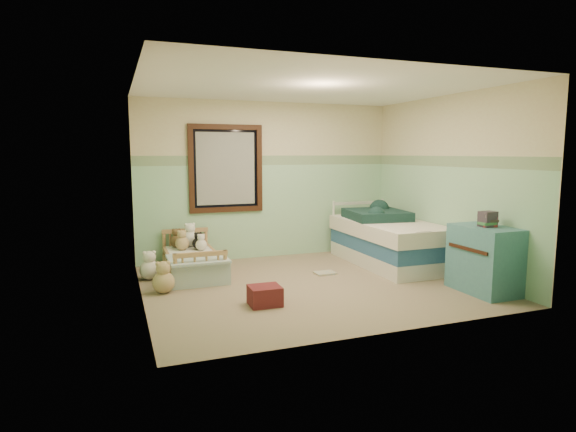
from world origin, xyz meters
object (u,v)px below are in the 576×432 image
object	(u,v)px
dresser	(484,259)
floor_book	(325,273)
plush_floor_cream	(150,270)
plush_floor_tan	(164,282)
twin_bed_frame	(389,257)
toddler_bed_frame	(193,268)
red_pillow	(265,296)

from	to	relation	value
dresser	floor_book	size ratio (longest dim) A/B	2.87
plush_floor_cream	plush_floor_tan	size ratio (longest dim) A/B	0.99
plush_floor_tan	dresser	world-z (taller)	dresser
plush_floor_tan	twin_bed_frame	xyz separation A→B (m)	(3.39, 0.36, -0.02)
plush_floor_tan	twin_bed_frame	size ratio (longest dim) A/B	0.13
toddler_bed_frame	plush_floor_tan	distance (m)	0.92
plush_floor_cream	plush_floor_tan	world-z (taller)	plush_floor_tan
twin_bed_frame	red_pillow	world-z (taller)	twin_bed_frame
dresser	floor_book	distance (m)	2.10
plush_floor_cream	plush_floor_tan	distance (m)	0.71
twin_bed_frame	floor_book	distance (m)	1.19
twin_bed_frame	red_pillow	xyz separation A→B (m)	(-2.38, -1.23, -0.00)
toddler_bed_frame	floor_book	bearing A→B (deg)	-19.89
toddler_bed_frame	red_pillow	xyz separation A→B (m)	(0.54, -1.66, 0.02)
red_pillow	floor_book	size ratio (longest dim) A/B	1.23
plush_floor_tan	red_pillow	xyz separation A→B (m)	(1.01, -0.87, -0.02)
floor_book	plush_floor_cream	bearing A→B (deg)	165.75
plush_floor_tan	red_pillow	world-z (taller)	plush_floor_tan
plush_floor_tan	dresser	size ratio (longest dim) A/B	0.33
toddler_bed_frame	twin_bed_frame	bearing A→B (deg)	-8.36
toddler_bed_frame	red_pillow	size ratio (longest dim) A/B	3.98
red_pillow	twin_bed_frame	bearing A→B (deg)	27.32
floor_book	toddler_bed_frame	bearing A→B (deg)	159.13
toddler_bed_frame	plush_floor_cream	size ratio (longest dim) A/B	5.23
toddler_bed_frame	dresser	world-z (taller)	dresser
plush_floor_tan	toddler_bed_frame	bearing A→B (deg)	58.73
plush_floor_tan	red_pillow	distance (m)	1.34
twin_bed_frame	floor_book	xyz separation A→B (m)	(-1.17, -0.20, -0.10)
twin_bed_frame	plush_floor_cream	bearing A→B (deg)	174.34
twin_bed_frame	dresser	distance (m)	1.72
plush_floor_cream	red_pillow	distance (m)	1.93
toddler_bed_frame	dresser	bearing A→B (deg)	-33.25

